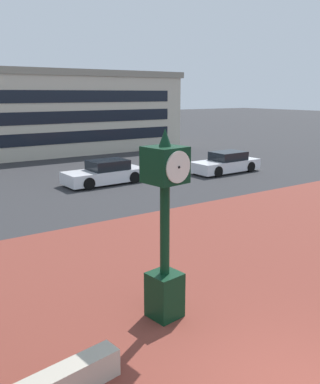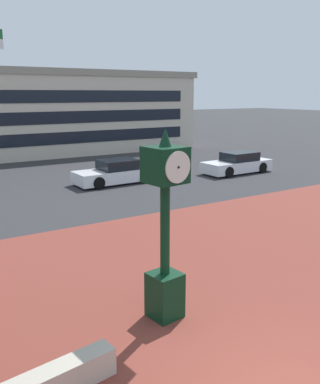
{
  "view_description": "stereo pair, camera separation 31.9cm",
  "coord_description": "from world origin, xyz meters",
  "px_view_note": "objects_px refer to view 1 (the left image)",
  "views": [
    {
      "loc": [
        -5.04,
        -3.41,
        4.77
      ],
      "look_at": [
        -0.49,
        3.3,
        2.84
      ],
      "focal_mm": 38.73,
      "sensor_mm": 36.0,
      "label": 1
    },
    {
      "loc": [
        -4.77,
        -3.59,
        4.77
      ],
      "look_at": [
        -0.49,
        3.3,
        2.84
      ],
      "focal_mm": 38.73,
      "sensor_mm": 36.0,
      "label": 2
    }
  ],
  "objects_px": {
    "street_clock": "(165,229)",
    "car_street_near": "(226,163)",
    "car_street_mid": "(105,173)",
    "civic_building": "(0,112)"
  },
  "relations": [
    {
      "from": "street_clock",
      "to": "car_street_near",
      "type": "bearing_deg",
      "value": 34.84
    },
    {
      "from": "car_street_mid",
      "to": "civic_building",
      "type": "relative_size",
      "value": 0.15
    },
    {
      "from": "car_street_mid",
      "to": "civic_building",
      "type": "distance_m",
      "value": 15.44
    },
    {
      "from": "car_street_near",
      "to": "car_street_mid",
      "type": "distance_m",
      "value": 7.78
    },
    {
      "from": "civic_building",
      "to": "street_clock",
      "type": "bearing_deg",
      "value": -97.24
    },
    {
      "from": "car_street_mid",
      "to": "street_clock",
      "type": "bearing_deg",
      "value": 156.47
    },
    {
      "from": "street_clock",
      "to": "car_street_mid",
      "type": "distance_m",
      "value": 14.18
    },
    {
      "from": "car_street_near",
      "to": "civic_building",
      "type": "distance_m",
      "value": 19.0
    },
    {
      "from": "car_street_near",
      "to": "civic_building",
      "type": "height_order",
      "value": "civic_building"
    },
    {
      "from": "street_clock",
      "to": "civic_building",
      "type": "relative_size",
      "value": 0.14
    }
  ]
}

